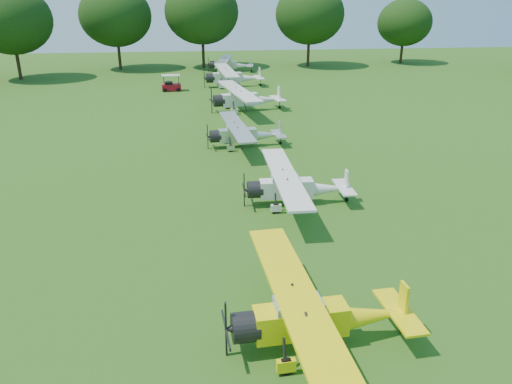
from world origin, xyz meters
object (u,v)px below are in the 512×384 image
Objects in this scene: golf_cart at (171,86)px; aircraft_2 at (315,315)px; aircraft_3 at (294,185)px; aircraft_5 at (245,97)px; aircraft_7 at (229,63)px; aircraft_6 at (232,76)px; aircraft_4 at (243,133)px.

aircraft_2 is at bearing -84.65° from golf_cart.
aircraft_3 is 36.18m from golf_cart.
aircraft_2 is 47.56m from golf_cart.
aircraft_5 is 1.10× the size of aircraft_7.
golf_cart is at bearing 114.01° from aircraft_5.
aircraft_6 is at bearing 85.13° from aircraft_2.
aircraft_6 is at bearing 11.88° from golf_cart.
golf_cart is (-6.25, 23.89, -0.47)m from aircraft_4.
aircraft_4 is 0.81× the size of aircraft_6.
aircraft_5 is (-0.31, 23.59, 0.23)m from aircraft_3.
aircraft_2 is 1.09× the size of aircraft_4.
aircraft_7 is at bearing 90.49° from aircraft_3.
aircraft_2 is at bearing -95.19° from aircraft_6.
aircraft_3 reaches higher than golf_cart.
golf_cart is (-7.38, -1.86, -0.73)m from aircraft_6.
aircraft_7 is at bearing 84.83° from aircraft_2.
aircraft_6 is (1.08, 48.99, 0.17)m from aircraft_2.
aircraft_5 is at bearing -81.36° from aircraft_7.
aircraft_2 is 11.96m from aircraft_3.
golf_cart is at bearing 99.75° from aircraft_4.
aircraft_7 is (0.59, 12.38, -0.13)m from aircraft_6.
aircraft_2 reaches higher than aircraft_3.
aircraft_5 is at bearing 91.26° from aircraft_3.
aircraft_7 reaches higher than aircraft_4.
aircraft_5 is (1.34, 35.44, 0.16)m from aircraft_2.
aircraft_6 is at bearing -83.36° from aircraft_7.
aircraft_4 is 25.78m from aircraft_6.
aircraft_3 is 1.02× the size of aircraft_4.
aircraft_6 is 1.10× the size of aircraft_7.
aircraft_2 is 35.46m from aircraft_5.
aircraft_5 reaches higher than aircraft_7.
aircraft_3 is 0.91× the size of aircraft_7.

